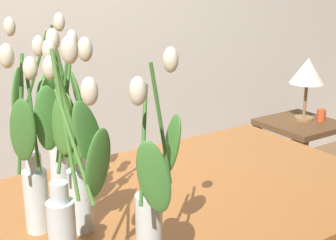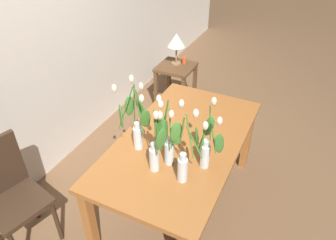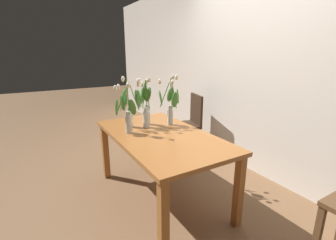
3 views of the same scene
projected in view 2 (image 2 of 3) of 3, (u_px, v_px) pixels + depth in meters
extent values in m
plane|color=brown|center=(179.00, 202.00, 2.95)|extent=(18.00, 18.00, 0.00)
cube|color=silver|center=(28.00, 36.00, 2.67)|extent=(9.00, 0.10, 2.70)
cube|color=#A3602D|center=(181.00, 141.00, 2.54)|extent=(1.60, 0.90, 0.04)
cube|color=#A3602D|center=(247.00, 139.00, 3.15)|extent=(0.07, 0.07, 0.70)
cube|color=#A3602D|center=(90.00, 224.00, 2.34)|extent=(0.07, 0.07, 0.70)
cube|color=#A3602D|center=(175.00, 119.00, 3.43)|extent=(0.07, 0.07, 0.70)
cylinder|color=silver|center=(169.00, 153.00, 2.25)|extent=(0.07, 0.07, 0.18)
cylinder|color=silver|center=(169.00, 140.00, 2.19)|extent=(0.04, 0.04, 0.05)
cylinder|color=silver|center=(169.00, 156.00, 2.27)|extent=(0.06, 0.06, 0.11)
cylinder|color=#3D752D|center=(164.00, 121.00, 2.10)|extent=(0.03, 0.06, 0.33)
ellipsoid|color=#F2E5C6|center=(159.00, 99.00, 2.00)|extent=(0.04, 0.04, 0.06)
ellipsoid|color=#4C8E38|center=(157.00, 124.00, 2.08)|extent=(0.10, 0.07, 0.18)
cylinder|color=#3D752D|center=(165.00, 124.00, 2.09)|extent=(0.05, 0.04, 0.31)
ellipsoid|color=#F2E5C6|center=(161.00, 105.00, 1.99)|extent=(0.04, 0.04, 0.06)
ellipsoid|color=#4C8E38|center=(160.00, 127.00, 2.05)|extent=(0.07, 0.10, 0.18)
cylinder|color=#3D752D|center=(170.00, 129.00, 2.07)|extent=(0.08, 0.05, 0.27)
ellipsoid|color=#F2E5C6|center=(171.00, 114.00, 1.95)|extent=(0.04, 0.04, 0.06)
ellipsoid|color=#4C8E38|center=(176.00, 132.00, 2.04)|extent=(0.06, 0.09, 0.18)
cylinder|color=silver|center=(154.00, 159.00, 2.20)|extent=(0.07, 0.07, 0.18)
cylinder|color=silver|center=(154.00, 146.00, 2.14)|extent=(0.04, 0.04, 0.05)
cylinder|color=silver|center=(154.00, 163.00, 2.22)|extent=(0.06, 0.06, 0.11)
cylinder|color=#3D752D|center=(157.00, 132.00, 2.05)|extent=(0.01, 0.05, 0.27)
ellipsoid|color=#F2E5C6|center=(160.00, 115.00, 1.96)|extent=(0.04, 0.04, 0.06)
ellipsoid|color=#427F33|center=(165.00, 131.00, 2.05)|extent=(0.07, 0.03, 0.17)
cylinder|color=#3D752D|center=(155.00, 132.00, 2.02)|extent=(0.06, 0.05, 0.30)
ellipsoid|color=#F2E5C6|center=(156.00, 115.00, 1.90)|extent=(0.04, 0.04, 0.06)
ellipsoid|color=#427F33|center=(161.00, 139.00, 2.01)|extent=(0.07, 0.09, 0.18)
cylinder|color=silver|center=(183.00, 170.00, 2.12)|extent=(0.07, 0.07, 0.18)
cylinder|color=silver|center=(183.00, 157.00, 2.05)|extent=(0.04, 0.04, 0.05)
cylinder|color=silver|center=(182.00, 173.00, 2.13)|extent=(0.06, 0.06, 0.11)
cylinder|color=#56933D|center=(194.00, 142.00, 1.97)|extent=(0.04, 0.11, 0.25)
ellipsoid|color=#F2E5C6|center=(205.00, 126.00, 1.88)|extent=(0.04, 0.04, 0.06)
ellipsoid|color=#427F33|center=(201.00, 145.00, 2.01)|extent=(0.09, 0.06, 0.17)
cylinder|color=#56933D|center=(190.00, 137.00, 1.95)|extent=(0.03, 0.06, 0.34)
ellipsoid|color=#F2E5C6|center=(196.00, 114.00, 1.85)|extent=(0.04, 0.04, 0.06)
ellipsoid|color=#427F33|center=(197.00, 137.00, 1.98)|extent=(0.12, 0.04, 0.18)
cylinder|color=#56933D|center=(182.00, 131.00, 2.02)|extent=(0.11, 0.07, 0.30)
ellipsoid|color=#F2E5C6|center=(181.00, 104.00, 1.98)|extent=(0.04, 0.04, 0.06)
ellipsoid|color=#427F33|center=(177.00, 134.00, 2.08)|extent=(0.08, 0.07, 0.18)
cylinder|color=silver|center=(138.00, 138.00, 2.39)|extent=(0.07, 0.07, 0.18)
cylinder|color=silver|center=(137.00, 126.00, 2.33)|extent=(0.04, 0.04, 0.05)
cylinder|color=silver|center=(138.00, 141.00, 2.41)|extent=(0.06, 0.06, 0.11)
cylinder|color=#3D752D|center=(126.00, 108.00, 2.21)|extent=(0.09, 0.09, 0.32)
ellipsoid|color=#F2E5C6|center=(114.00, 88.00, 2.10)|extent=(0.04, 0.04, 0.06)
ellipsoid|color=#427F33|center=(121.00, 116.00, 2.20)|extent=(0.09, 0.09, 0.18)
cylinder|color=#3D752D|center=(139.00, 107.00, 2.27)|extent=(0.06, 0.02, 0.30)
ellipsoid|color=#F2E5C6|center=(141.00, 86.00, 2.20)|extent=(0.04, 0.04, 0.06)
ellipsoid|color=#427F33|center=(141.00, 108.00, 2.33)|extent=(0.06, 0.10, 0.18)
cylinder|color=#3D752D|center=(139.00, 114.00, 2.20)|extent=(0.07, 0.09, 0.28)
ellipsoid|color=#F2E5C6|center=(142.00, 99.00, 2.07)|extent=(0.04, 0.04, 0.06)
ellipsoid|color=#427F33|center=(146.00, 119.00, 2.19)|extent=(0.10, 0.07, 0.18)
cylinder|color=#3D752D|center=(134.00, 103.00, 2.26)|extent=(0.05, 0.05, 0.35)
ellipsoid|color=#F2E5C6|center=(131.00, 79.00, 2.18)|extent=(0.04, 0.04, 0.06)
ellipsoid|color=#427F33|center=(129.00, 106.00, 2.31)|extent=(0.07, 0.08, 0.17)
cylinder|color=silver|center=(205.00, 156.00, 2.23)|extent=(0.07, 0.07, 0.18)
cylinder|color=silver|center=(206.00, 143.00, 2.16)|extent=(0.04, 0.04, 0.05)
cylinder|color=silver|center=(205.00, 159.00, 2.25)|extent=(0.06, 0.06, 0.11)
cylinder|color=#3D752D|center=(213.00, 134.00, 2.04)|extent=(0.08, 0.09, 0.25)
ellipsoid|color=#F2E5C6|center=(220.00, 121.00, 1.92)|extent=(0.04, 0.04, 0.06)
ellipsoid|color=#427F33|center=(219.00, 143.00, 2.05)|extent=(0.09, 0.08, 0.18)
cylinder|color=#3D752D|center=(210.00, 123.00, 2.10)|extent=(0.06, 0.02, 0.30)
ellipsoid|color=#F2E5C6|center=(214.00, 101.00, 2.03)|extent=(0.04, 0.04, 0.06)
ellipsoid|color=#427F33|center=(209.00, 126.00, 2.18)|extent=(0.04, 0.11, 0.18)
cube|color=#382619|center=(17.00, 204.00, 2.37)|extent=(0.48, 0.48, 0.04)
cylinder|color=#382619|center=(57.00, 221.00, 2.52)|extent=(0.04, 0.04, 0.43)
cylinder|color=#382619|center=(33.00, 200.00, 2.70)|extent=(0.04, 0.04, 0.43)
cube|color=brown|center=(176.00, 67.00, 4.04)|extent=(0.44, 0.44, 0.04)
cube|color=brown|center=(183.00, 96.00, 4.00)|extent=(0.04, 0.04, 0.51)
cube|color=brown|center=(195.00, 83.00, 4.28)|extent=(0.04, 0.04, 0.51)
cube|color=brown|center=(156.00, 90.00, 4.13)|extent=(0.04, 0.04, 0.51)
cube|color=brown|center=(169.00, 77.00, 4.41)|extent=(0.04, 0.04, 0.51)
cylinder|color=olive|center=(176.00, 63.00, 4.07)|extent=(0.12, 0.12, 0.02)
cylinder|color=olive|center=(176.00, 55.00, 4.00)|extent=(0.02, 0.02, 0.22)
cone|color=#F2E5C6|center=(177.00, 40.00, 3.89)|extent=(0.22, 0.22, 0.16)
cylinder|color=#CC4C23|center=(184.00, 60.00, 4.08)|extent=(0.06, 0.06, 0.07)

